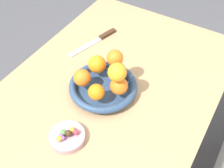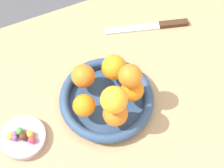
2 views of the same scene
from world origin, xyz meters
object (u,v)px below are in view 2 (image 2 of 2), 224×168
(orange_0, at_px, (115,114))
(candy_ball_0, at_px, (19,131))
(orange_3, at_px, (83,76))
(candy_ball_1, at_px, (30,134))
(orange_1, at_px, (132,90))
(orange_6, at_px, (130,76))
(candy_ball_5, at_px, (32,140))
(dining_table, at_px, (117,116))
(candy_dish, at_px, (24,139))
(candy_ball_6, at_px, (23,136))
(candy_ball_3, at_px, (15,139))
(orange_4, at_px, (84,106))
(candy_ball_4, at_px, (10,136))
(knife, at_px, (154,26))
(orange_5, at_px, (114,100))
(fruit_bowl, at_px, (107,99))
(candy_ball_2, at_px, (15,134))
(orange_2, at_px, (114,67))

(orange_0, xyz_separation_m, candy_ball_0, (0.23, -0.07, -0.04))
(orange_3, relative_size, candy_ball_1, 3.30)
(orange_0, height_order, orange_1, orange_0)
(orange_6, bearing_deg, candy_ball_5, 3.58)
(dining_table, relative_size, candy_ball_5, 59.92)
(orange_6, bearing_deg, candy_dish, -0.55)
(orange_6, height_order, candy_ball_6, orange_6)
(candy_dish, bearing_deg, candy_ball_1, 168.56)
(candy_ball_0, bearing_deg, candy_ball_3, 44.40)
(orange_4, relative_size, orange_6, 0.98)
(orange_3, relative_size, candy_ball_4, 3.35)
(candy_ball_6, bearing_deg, candy_ball_5, 134.20)
(dining_table, bearing_deg, candy_ball_3, 0.89)
(candy_ball_1, relative_size, candy_ball_5, 1.04)
(dining_table, distance_m, knife, 0.30)
(orange_5, height_order, candy_ball_5, orange_5)
(candy_ball_3, bearing_deg, orange_3, -160.06)
(fruit_bowl, bearing_deg, orange_0, 85.47)
(orange_0, bearing_deg, orange_3, -76.00)
(candy_ball_3, relative_size, candy_ball_5, 0.82)
(fruit_bowl, relative_size, candy_ball_6, 11.64)
(orange_1, bearing_deg, orange_6, -60.52)
(candy_dish, distance_m, orange_1, 0.30)
(candy_ball_5, bearing_deg, fruit_bowl, -171.14)
(candy_ball_3, xyz_separation_m, candy_ball_6, (-0.02, 0.00, 0.00))
(candy_ball_3, height_order, candy_ball_4, candy_ball_4)
(orange_0, distance_m, candy_ball_1, 0.22)
(orange_4, xyz_separation_m, orange_5, (-0.06, 0.05, 0.07))
(candy_ball_2, bearing_deg, dining_table, 178.03)
(orange_4, bearing_deg, candy_ball_0, -5.44)
(orange_5, distance_m, candy_ball_3, 0.27)
(fruit_bowl, xyz_separation_m, candy_ball_3, (0.26, 0.02, 0.01))
(fruit_bowl, xyz_separation_m, knife, (-0.24, -0.18, -0.02))
(candy_dish, xyz_separation_m, orange_1, (-0.30, 0.01, 0.06))
(fruit_bowl, height_order, candy_ball_1, candy_ball_1)
(fruit_bowl, distance_m, orange_1, 0.08)
(orange_2, distance_m, knife, 0.24)
(candy_ball_1, bearing_deg, orange_6, -179.75)
(orange_1, relative_size, candy_ball_2, 3.81)
(dining_table, relative_size, knife, 4.30)
(candy_ball_5, bearing_deg, candy_dish, -45.67)
(fruit_bowl, height_order, candy_ball_6, candy_ball_6)
(orange_4, xyz_separation_m, candy_ball_0, (0.17, -0.02, -0.04))
(candy_ball_5, relative_size, knife, 0.07)
(dining_table, bearing_deg, orange_5, 56.83)
(orange_5, distance_m, candy_ball_5, 0.24)
(orange_6, xyz_separation_m, candy_ball_1, (0.27, 0.00, -0.10))
(fruit_bowl, xyz_separation_m, candy_ball_4, (0.26, 0.00, 0.01))
(orange_1, relative_size, orange_2, 0.89)
(orange_3, height_order, candy_ball_0, orange_3)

